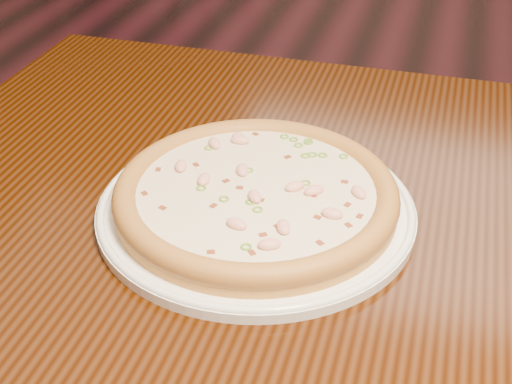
# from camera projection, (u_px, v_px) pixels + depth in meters

# --- Properties ---
(ground) EXTENTS (9.00, 9.00, 0.00)m
(ground) POSITION_uv_depth(u_px,v_px,m) (263.00, 279.00, 1.87)
(ground) COLOR black
(hero_table) EXTENTS (1.20, 0.80, 0.75)m
(hero_table) POSITION_uv_depth(u_px,v_px,m) (360.00, 272.00, 0.89)
(hero_table) COLOR black
(hero_table) RESTS_ON ground
(plate) EXTENTS (0.36, 0.36, 0.02)m
(plate) POSITION_uv_depth(u_px,v_px,m) (256.00, 207.00, 0.82)
(plate) COLOR white
(plate) RESTS_ON hero_table
(pizza) EXTENTS (0.32, 0.32, 0.03)m
(pizza) POSITION_uv_depth(u_px,v_px,m) (256.00, 194.00, 0.81)
(pizza) COLOR #D07F40
(pizza) RESTS_ON plate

